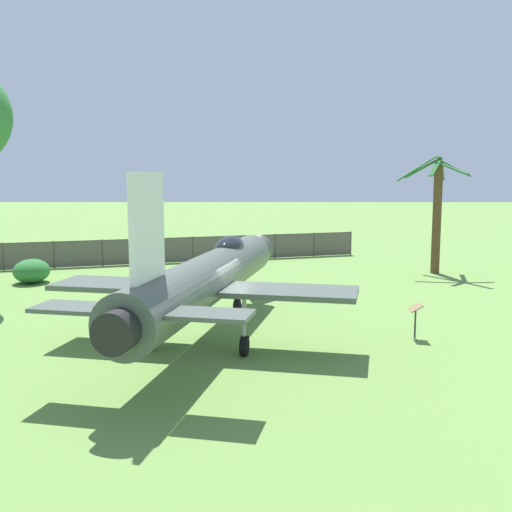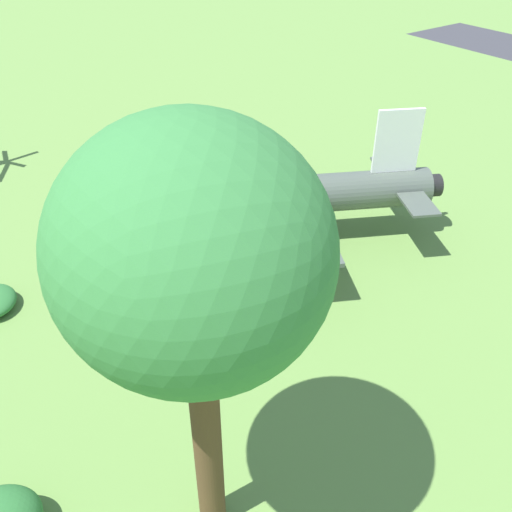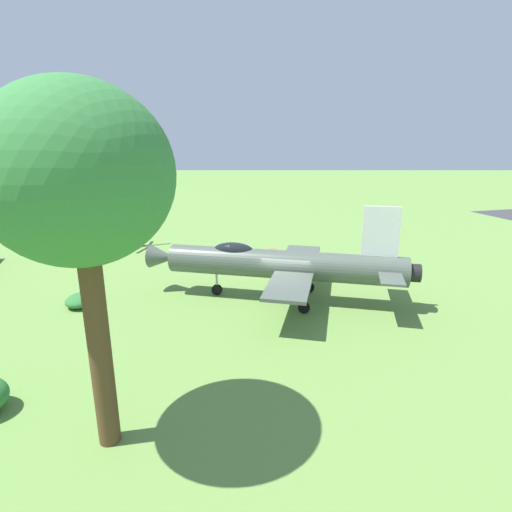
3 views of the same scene
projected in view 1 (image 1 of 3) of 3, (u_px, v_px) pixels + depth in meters
name	position (u px, v px, depth m)	size (l,w,h in m)	color
ground_plane	(209.00, 341.00, 18.94)	(200.00, 200.00, 0.00)	#668E42
display_jet	(212.00, 275.00, 19.00)	(9.56, 14.50, 5.32)	#4C564C
palm_tree	(437.00, 213.00, 31.73)	(3.90, 4.00, 6.25)	brown
perimeter_fence	(103.00, 252.00, 34.56)	(30.54, 10.00, 1.56)	#4C4238
shrub_near_fence	(32.00, 271.00, 29.17)	(1.71, 2.01, 1.18)	#2D7033
shrub_by_tree	(211.00, 275.00, 29.52)	(1.86, 1.56, 0.63)	#2D7033
info_plaque	(416.00, 312.00, 19.16)	(0.43, 0.62, 1.14)	#333333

